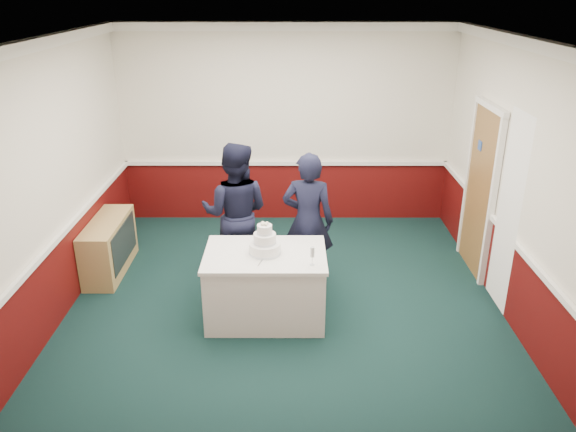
{
  "coord_description": "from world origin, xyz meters",
  "views": [
    {
      "loc": [
        0.05,
        -5.86,
        3.48
      ],
      "look_at": [
        0.04,
        -0.1,
        1.1
      ],
      "focal_mm": 35.0,
      "sensor_mm": 36.0,
      "label": 1
    }
  ],
  "objects_px": {
    "cake_knife": "(261,261)",
    "person_man": "(235,213)",
    "sideboard": "(109,246)",
    "person_woman": "(308,221)",
    "cake_table": "(266,284)",
    "champagne_flute": "(312,253)",
    "wedding_cake": "(265,244)"
  },
  "relations": [
    {
      "from": "cake_knife",
      "to": "person_man",
      "type": "bearing_deg",
      "value": 124.44
    },
    {
      "from": "sideboard",
      "to": "person_woman",
      "type": "relative_size",
      "value": 0.7
    },
    {
      "from": "cake_table",
      "to": "cake_knife",
      "type": "distance_m",
      "value": 0.44
    },
    {
      "from": "cake_knife",
      "to": "person_man",
      "type": "distance_m",
      "value": 1.17
    },
    {
      "from": "sideboard",
      "to": "cake_knife",
      "type": "height_order",
      "value": "cake_knife"
    },
    {
      "from": "cake_table",
      "to": "person_man",
      "type": "relative_size",
      "value": 0.74
    },
    {
      "from": "person_man",
      "to": "person_woman",
      "type": "distance_m",
      "value": 0.9
    },
    {
      "from": "sideboard",
      "to": "cake_table",
      "type": "bearing_deg",
      "value": -27.65
    },
    {
      "from": "sideboard",
      "to": "person_man",
      "type": "height_order",
      "value": "person_man"
    },
    {
      "from": "champagne_flute",
      "to": "person_woman",
      "type": "xyz_separation_m",
      "value": [
        -0.01,
        1.01,
        -0.07
      ]
    },
    {
      "from": "wedding_cake",
      "to": "person_woman",
      "type": "height_order",
      "value": "person_woman"
    },
    {
      "from": "sideboard",
      "to": "champagne_flute",
      "type": "relative_size",
      "value": 5.85
    },
    {
      "from": "sideboard",
      "to": "person_woman",
      "type": "bearing_deg",
      "value": -7.8
    },
    {
      "from": "sideboard",
      "to": "cake_table",
      "type": "distance_m",
      "value": 2.33
    },
    {
      "from": "wedding_cake",
      "to": "champagne_flute",
      "type": "bearing_deg",
      "value": -29.25
    },
    {
      "from": "sideboard",
      "to": "cake_table",
      "type": "xyz_separation_m",
      "value": [
        2.07,
        -1.08,
        0.05
      ]
    },
    {
      "from": "wedding_cake",
      "to": "cake_knife",
      "type": "distance_m",
      "value": 0.23
    },
    {
      "from": "wedding_cake",
      "to": "person_man",
      "type": "distance_m",
      "value": 0.99
    },
    {
      "from": "wedding_cake",
      "to": "sideboard",
      "type": "bearing_deg",
      "value": 152.35
    },
    {
      "from": "wedding_cake",
      "to": "cake_knife",
      "type": "xyz_separation_m",
      "value": [
        -0.03,
        -0.2,
        -0.11
      ]
    },
    {
      "from": "cake_knife",
      "to": "wedding_cake",
      "type": "bearing_deg",
      "value": 97.54
    },
    {
      "from": "wedding_cake",
      "to": "cake_knife",
      "type": "height_order",
      "value": "wedding_cake"
    },
    {
      "from": "person_man",
      "to": "sideboard",
      "type": "bearing_deg",
      "value": 1.09
    },
    {
      "from": "cake_table",
      "to": "person_woman",
      "type": "distance_m",
      "value": 0.99
    },
    {
      "from": "sideboard",
      "to": "person_woman",
      "type": "xyz_separation_m",
      "value": [
        2.55,
        -0.35,
        0.5
      ]
    },
    {
      "from": "cake_knife",
      "to": "person_woman",
      "type": "relative_size",
      "value": 0.13
    },
    {
      "from": "sideboard",
      "to": "cake_knife",
      "type": "bearing_deg",
      "value": -32.21
    },
    {
      "from": "cake_table",
      "to": "person_man",
      "type": "distance_m",
      "value": 1.1
    },
    {
      "from": "cake_table",
      "to": "cake_knife",
      "type": "height_order",
      "value": "cake_knife"
    },
    {
      "from": "person_man",
      "to": "person_woman",
      "type": "xyz_separation_m",
      "value": [
        0.88,
        -0.17,
        -0.03
      ]
    },
    {
      "from": "sideboard",
      "to": "champagne_flute",
      "type": "distance_m",
      "value": 2.96
    },
    {
      "from": "cake_table",
      "to": "cake_knife",
      "type": "bearing_deg",
      "value": -98.53
    }
  ]
}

